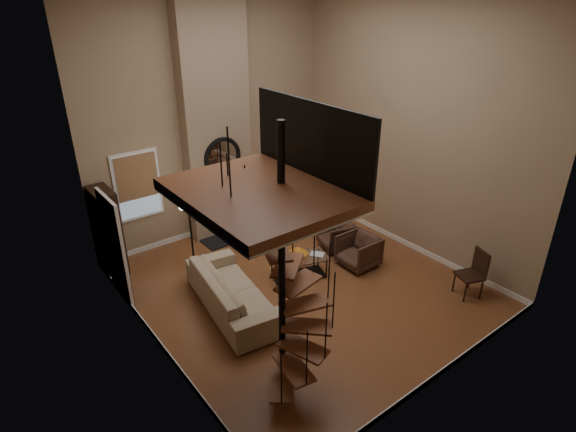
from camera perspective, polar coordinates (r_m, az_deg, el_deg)
ground at (r=9.54m, az=1.48°, el=-8.45°), size 6.00×6.50×0.01m
back_wall at (r=10.92m, az=-9.36°, el=11.62°), size 6.00×0.02×5.50m
front_wall at (r=6.32m, az=20.62°, el=-0.42°), size 6.00×0.02×5.50m
left_wall at (r=6.93m, az=-17.95°, el=2.30°), size 0.02×6.50×5.50m
right_wall at (r=10.39m, az=14.86°, el=10.39°), size 0.02×6.50×5.50m
baseboard_back at (r=11.85m, az=-8.41°, el=-1.08°), size 6.00×0.02×0.12m
baseboard_front at (r=7.83m, az=17.37°, el=-18.33°), size 6.00×0.02×0.12m
baseboard_left at (r=8.33m, az=-15.31°, el=-14.88°), size 0.02×6.50×0.12m
baseboard_right at (r=11.37m, az=13.31°, el=-2.77°), size 0.02×6.50×0.12m
chimney_breast at (r=10.76m, az=-8.85°, el=11.45°), size 1.60×0.38×5.50m
hearth at (r=11.35m, az=-6.71°, el=-2.48°), size 1.50×0.60×0.04m
firebox at (r=11.33m, az=-7.61°, el=0.43°), size 0.95×0.02×0.72m
mantel at (r=11.03m, az=-7.58°, el=3.11°), size 1.70×0.18×0.06m
mirror_frame at (r=10.79m, az=-7.99°, el=7.12°), size 0.94×0.10×0.94m
mirror_disc at (r=10.80m, az=-8.01°, el=7.13°), size 0.80×0.01×0.80m
vase_left at (r=10.76m, az=-10.25°, el=3.22°), size 0.24×0.24×0.25m
vase_right at (r=11.29m, az=-5.10°, el=4.53°), size 0.20×0.20×0.21m
window_back at (r=10.51m, az=-17.92°, el=3.65°), size 1.02×0.06×1.52m
window_right at (r=11.96m, az=6.68°, el=7.44°), size 0.06×1.02×1.52m
entry_door at (r=9.23m, az=-20.30°, el=-3.84°), size 0.10×1.05×2.16m
loft at (r=5.63m, az=-2.84°, el=3.53°), size 1.70×2.20×1.09m
spiral_stair at (r=6.46m, az=-0.68°, el=-7.89°), size 1.47×1.47×4.06m
hutch at (r=10.21m, az=-21.17°, el=-1.70°), size 0.38×0.81×1.82m
sofa at (r=8.75m, az=-6.87°, el=-9.02°), size 1.33×2.63×0.73m
armchair_near at (r=10.72m, az=6.22°, el=-2.21°), size 0.85×0.84×0.64m
armchair_far at (r=10.14m, az=8.90°, el=-4.14°), size 0.78×0.76×0.70m
coffee_table at (r=9.65m, az=1.37°, el=-5.97°), size 1.30×0.92×0.44m
bowl at (r=9.57m, az=1.20°, el=-4.76°), size 0.40×0.40×0.10m
book at (r=9.65m, az=3.57°, el=-4.77°), size 0.33×0.35×0.03m
floor_lamp at (r=9.71m, az=-12.08°, el=1.21°), size 0.40×0.40×1.71m
accent_lamp at (r=12.15m, az=-0.91°, el=0.93°), size 0.15×0.15×0.54m
side_chair at (r=9.67m, az=21.79°, el=-6.29°), size 0.57×0.57×0.96m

